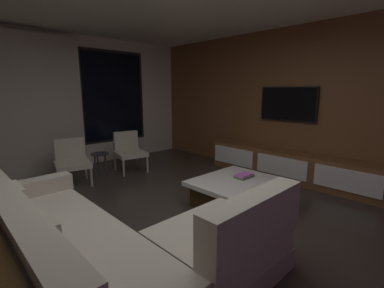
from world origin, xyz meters
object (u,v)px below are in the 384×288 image
object	(u,v)px
accent_chair_by_curtain	(72,159)
side_stool	(100,158)
mounted_tv	(288,104)
sectional_couch	(109,248)
accent_chair_near_window	(129,149)
media_console	(289,166)
book_stack_on_coffee_table	(244,176)
coffee_table	(241,194)

from	to	relation	value
accent_chair_by_curtain	side_stool	size ratio (longest dim) A/B	1.70
accent_chair_by_curtain	side_stool	world-z (taller)	accent_chair_by_curtain
accent_chair_by_curtain	mounted_tv	distance (m)	3.94
sectional_couch	accent_chair_near_window	xyz separation A→B (m)	(1.84, 2.71, 0.14)
accent_chair_near_window	media_console	size ratio (longest dim) A/B	0.25
accent_chair_near_window	sectional_couch	bearing A→B (deg)	-124.09
book_stack_on_coffee_table	media_console	world-z (taller)	media_console
sectional_couch	media_console	world-z (taller)	sectional_couch
book_stack_on_coffee_table	coffee_table	bearing A→B (deg)	-156.06
accent_chair_by_curtain	side_stool	bearing A→B (deg)	0.03
accent_chair_near_window	mounted_tv	xyz separation A→B (m)	(1.93, -2.32, 0.92)
sectional_couch	accent_chair_by_curtain	bearing A→B (deg)	75.20
coffee_table	accent_chair_near_window	world-z (taller)	accent_chair_near_window
coffee_table	book_stack_on_coffee_table	distance (m)	0.28
sectional_couch	side_stool	world-z (taller)	sectional_couch
accent_chair_near_window	side_stool	size ratio (longest dim) A/B	1.70
coffee_table	accent_chair_near_window	bearing A→B (deg)	94.07
coffee_table	accent_chair_by_curtain	distance (m)	2.91
accent_chair_near_window	accent_chair_by_curtain	distance (m)	1.12
sectional_couch	side_stool	distance (m)	2.96
sectional_couch	mounted_tv	size ratio (longest dim) A/B	2.36
sectional_couch	coffee_table	distance (m)	2.03
book_stack_on_coffee_table	accent_chair_near_window	world-z (taller)	accent_chair_near_window
sectional_couch	book_stack_on_coffee_table	distance (m)	2.21
media_console	sectional_couch	bearing A→B (deg)	-176.96
side_stool	media_console	xyz separation A→B (m)	(2.37, -2.51, -0.12)
coffee_table	sectional_couch	bearing A→B (deg)	-176.76
side_stool	media_console	world-z (taller)	media_console
coffee_table	accent_chair_near_window	xyz separation A→B (m)	(-0.18, 2.60, 0.25)
sectional_couch	accent_chair_near_window	bearing A→B (deg)	55.91
sectional_couch	media_console	size ratio (longest dim) A/B	0.81
mounted_tv	media_console	bearing A→B (deg)	-132.37
accent_chair_near_window	side_stool	bearing A→B (deg)	-178.84
accent_chair_by_curtain	side_stool	xyz separation A→B (m)	(0.50, 0.00, -0.06)
coffee_table	accent_chair_by_curtain	bearing A→B (deg)	116.83
sectional_couch	media_console	xyz separation A→B (m)	(3.58, 0.19, -0.04)
coffee_table	side_stool	bearing A→B (deg)	107.33
media_console	mounted_tv	size ratio (longest dim) A/B	2.92
sectional_couch	mounted_tv	distance (m)	3.93
accent_chair_by_curtain	side_stool	distance (m)	0.50
accent_chair_by_curtain	book_stack_on_coffee_table	bearing A→B (deg)	-59.44
sectional_couch	accent_chair_near_window	distance (m)	3.28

